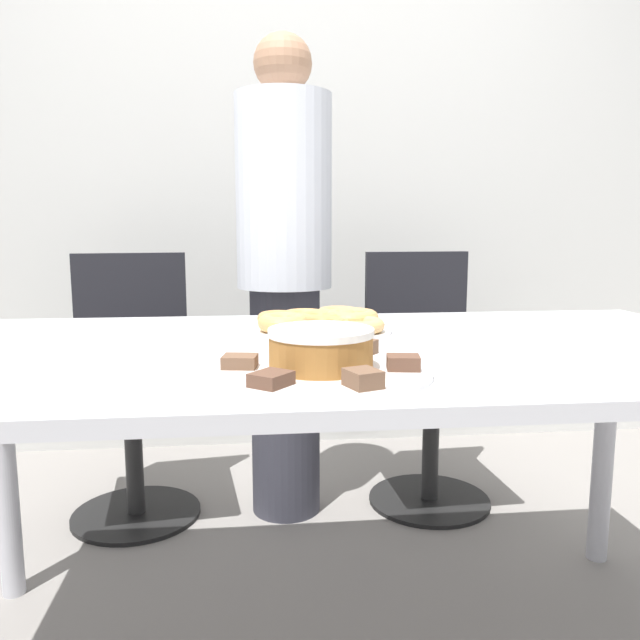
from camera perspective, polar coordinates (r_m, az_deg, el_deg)
The scene contains 23 objects.
wall_back at distance 2.85m, azimuth -2.62°, elevation 14.58°, with size 8.00×0.05×2.60m.
table at distance 1.32m, azimuth 1.87°, elevation -5.73°, with size 1.82×0.92×0.76m.
person_standing at distance 2.12m, azimuth -3.26°, elevation 4.64°, with size 0.32×0.32×1.62m.
office_chair_left at distance 2.28m, azimuth -16.80°, elevation -6.21°, with size 0.49×0.49×0.91m.
office_chair_right at distance 2.33m, azimuth 9.73°, elevation -5.66°, with size 0.46×0.46×0.91m.
plate_cake at distance 1.05m, azimuth 0.09°, elevation -4.71°, with size 0.38×0.38×0.01m.
plate_donuts at distance 1.47m, azimuth -0.06°, elevation -0.86°, with size 0.34×0.34×0.01m.
frosted_cake at distance 1.05m, azimuth 0.09°, elevation -2.61°, with size 0.18×0.18×0.07m.
lamington_0 at distance 1.17m, azimuth 3.77°, elevation -2.51°, with size 0.07×0.07×0.03m.
lamington_1 at distance 1.17m, azimuth -2.98°, elevation -2.42°, with size 0.07×0.07×0.03m.
lamington_2 at distance 1.07m, azimuth -7.34°, elevation -3.77°, with size 0.06×0.06×0.02m.
lamington_3 at distance 0.94m, azimuth -4.50°, elevation -5.40°, with size 0.07×0.08×0.02m.
lamington_4 at distance 0.93m, azimuth 3.96°, elevation -5.35°, with size 0.06×0.07×0.03m.
lamington_5 at distance 1.05m, azimuth 7.61°, elevation -3.87°, with size 0.06×0.05×0.02m.
donut_0 at distance 1.47m, azimuth -0.06°, elevation 0.01°, with size 0.11×0.11×0.04m.
donut_1 at distance 1.55m, azimuth 1.69°, elevation 0.49°, with size 0.11×0.11×0.04m.
donut_2 at distance 1.55m, azimuth -1.43°, elevation 0.35°, with size 0.11×0.11×0.03m.
donut_3 at distance 1.51m, azimuth -3.82°, elevation 0.15°, with size 0.10×0.10×0.03m.
donut_4 at distance 1.42m, azimuth -3.39°, elevation -0.26°, with size 0.12×0.12×0.04m.
donut_5 at distance 1.38m, azimuth -0.04°, elevation -0.55°, with size 0.13×0.13×0.03m.
donut_6 at distance 1.41m, azimuth 3.47°, elevation -0.47°, with size 0.12×0.12×0.03m.
donut_7 at distance 1.49m, azimuth 2.92°, elevation 0.21°, with size 0.13×0.13×0.04m.
napkin at distance 1.46m, azimuth 24.01°, elevation -1.80°, with size 0.13×0.12×0.01m.
Camera 1 is at (-0.18, -1.27, 1.00)m, focal length 35.00 mm.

